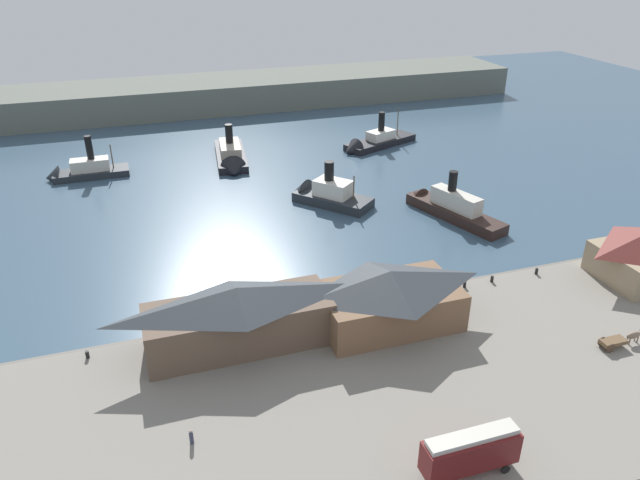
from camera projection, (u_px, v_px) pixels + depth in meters
name	position (u px, v px, depth m)	size (l,w,h in m)	color
ground_plane	(356.00, 292.00, 85.62)	(320.00, 320.00, 0.00)	#385166
quay_promenade	(428.00, 386.00, 66.71)	(110.00, 36.00, 1.20)	gray
seawall_edge	(365.00, 302.00, 82.34)	(110.00, 0.80, 1.00)	#666159
ferry_shed_central_terminal	(238.00, 316.00, 70.91)	(22.41, 8.11, 7.89)	brown
ferry_shed_west_terminal	(389.00, 297.00, 74.97)	(17.60, 10.36, 7.54)	brown
street_tram	(470.00, 451.00, 54.12)	(9.14, 2.61, 4.58)	maroon
horse_cart	(620.00, 339.00, 71.94)	(6.00, 1.57, 1.87)	brown
pedestrian_standing_center	(191.00, 437.00, 58.11)	(0.41, 0.41, 1.66)	#33384C
mooring_post_east	(465.00, 284.00, 84.23)	(0.44, 0.44, 0.90)	black
mooring_post_center_east	(492.00, 279.00, 85.55)	(0.44, 0.44, 0.90)	black
mooring_post_center_west	(537.00, 271.00, 87.53)	(0.44, 0.44, 0.90)	black
mooring_post_west	(87.00, 354.00, 70.10)	(0.44, 0.44, 0.90)	black
ferry_approaching_west	(325.00, 194.00, 113.74)	(14.72, 15.96, 10.14)	#23282D
ferry_outer_harbor	(82.00, 171.00, 125.56)	(16.58, 5.37, 10.46)	#23282D
ferry_approaching_east	(373.00, 143.00, 143.49)	(21.48, 12.83, 9.91)	black
ferry_departing_north	(231.00, 158.00, 133.42)	(8.74, 22.77, 10.00)	black
ferry_moored_west	(447.00, 206.00, 108.49)	(10.95, 22.35, 9.63)	black
far_headland	(220.00, 93.00, 176.97)	(180.00, 24.00, 8.00)	#60665B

